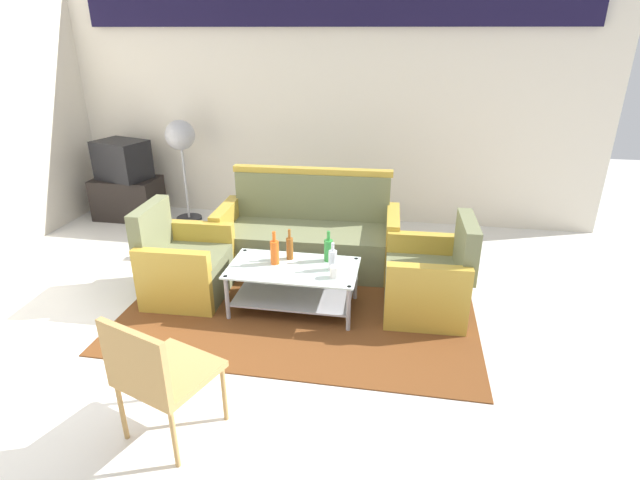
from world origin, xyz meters
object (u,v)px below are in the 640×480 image
armchair_right (429,281)px  couch (309,237)px  cup (335,272)px  tv_stand (128,198)px  coffee_table (293,281)px  wicker_chair (156,371)px  bottle_orange (275,252)px  bottle_brown (290,248)px  bottle_green (328,250)px  bottle_clear (333,260)px  pedestal_fan (181,141)px  television (122,160)px  armchair_left (185,266)px

armchair_right → couch: bearing=57.0°
cup → tv_stand: bearing=146.1°
coffee_table → wicker_chair: (-0.43, -1.59, 0.22)m
wicker_chair → coffee_table: bearing=94.8°
coffee_table → bottle_orange: size_ratio=3.71×
coffee_table → bottle_brown: bottle_brown is taller
coffee_table → tv_stand: bearing=144.2°
couch → bottle_green: size_ratio=6.59×
wicker_chair → bottle_clear: bearing=84.4°
wicker_chair → cup: bearing=81.2°
tv_stand → wicker_chair: bearing=-57.8°
bottle_brown → cup: 0.52m
armchair_right → cup: armchair_right is taller
bottle_orange → pedestal_fan: pedestal_fan is taller
armchair_right → bottle_brown: 1.23m
tv_stand → television: television is taller
bottle_clear → television: 3.50m
couch → armchair_left: size_ratio=2.15×
coffee_table → bottle_orange: (-0.17, 0.04, 0.25)m
bottle_brown → armchair_left: bearing=-175.9°
armchair_left → bottle_brown: 1.00m
tv_stand → television: bearing=73.1°
armchair_left → pedestal_fan: 2.14m
bottle_green → wicker_chair: size_ratio=0.33×
pedestal_fan → wicker_chair: pedestal_fan is taller
bottle_brown → cup: bearing=-32.6°
couch → bottle_brown: couch is taller
coffee_table → pedestal_fan: size_ratio=0.87×
armchair_left → bottle_green: armchair_left is taller
bottle_orange → tv_stand: bottle_orange is taller
couch → bottle_clear: size_ratio=7.49×
armchair_right → bottle_brown: bearing=88.7°
cup → pedestal_fan: 3.06m
bottle_orange → cup: 0.57m
bottle_brown → pedestal_fan: (-1.76, 1.78, 0.50)m
armchair_left → cup: armchair_left is taller
bottle_orange → coffee_table: bearing=-13.4°
armchair_right → tv_stand: 4.13m
bottle_clear → bottle_green: (-0.06, 0.17, 0.01)m
couch → bottle_brown: size_ratio=6.54×
pedestal_fan → wicker_chair: (1.40, -3.53, -0.52)m
coffee_table → pedestal_fan: (-1.83, 1.93, 0.74)m
bottle_clear → pedestal_fan: size_ratio=0.19×
couch → wicker_chair: (-0.39, -2.47, 0.18)m
armchair_left → wicker_chair: bearing=17.8°
armchair_right → pedestal_fan: pedestal_fan is taller
bottle_clear → tv_stand: bottle_clear is taller
bottle_clear → television: television is taller
coffee_table → bottle_clear: 0.41m
bottle_brown → tv_stand: (-2.55, 1.73, -0.26)m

